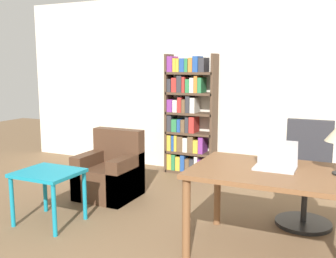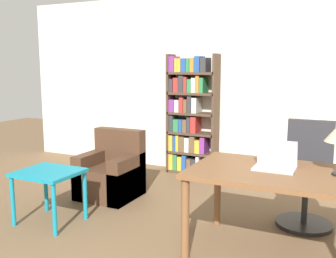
{
  "view_description": "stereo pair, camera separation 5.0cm",
  "coord_description": "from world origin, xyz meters",
  "px_view_note": "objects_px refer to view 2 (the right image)",
  "views": [
    {
      "loc": [
        1.32,
        -1.12,
        1.64
      ],
      "look_at": [
        -0.34,
        2.4,
        1.01
      ],
      "focal_mm": 42.0,
      "sensor_mm": 36.0,
      "label": 1
    },
    {
      "loc": [
        1.36,
        -1.1,
        1.64
      ],
      "look_at": [
        -0.34,
        2.4,
        1.01
      ],
      "focal_mm": 42.0,
      "sensor_mm": 36.0,
      "label": 2
    }
  ],
  "objects_px": {
    "laptop": "(275,163)",
    "armchair": "(111,174)",
    "bookshelf": "(189,117)",
    "office_chair": "(307,180)",
    "desk": "(278,182)",
    "side_table_blue": "(49,179)"
  },
  "relations": [
    {
      "from": "office_chair",
      "to": "armchair",
      "type": "height_order",
      "value": "office_chair"
    },
    {
      "from": "desk",
      "to": "office_chair",
      "type": "bearing_deg",
      "value": 80.36
    },
    {
      "from": "office_chair",
      "to": "side_table_blue",
      "type": "distance_m",
      "value": 2.68
    },
    {
      "from": "armchair",
      "to": "desk",
      "type": "bearing_deg",
      "value": -17.53
    },
    {
      "from": "office_chair",
      "to": "armchair",
      "type": "relative_size",
      "value": 1.3
    },
    {
      "from": "armchair",
      "to": "bookshelf",
      "type": "relative_size",
      "value": 0.46
    },
    {
      "from": "office_chair",
      "to": "bookshelf",
      "type": "height_order",
      "value": "bookshelf"
    },
    {
      "from": "laptop",
      "to": "office_chair",
      "type": "bearing_deg",
      "value": 76.63
    },
    {
      "from": "office_chair",
      "to": "side_table_blue",
      "type": "height_order",
      "value": "office_chair"
    },
    {
      "from": "desk",
      "to": "armchair",
      "type": "relative_size",
      "value": 1.77
    },
    {
      "from": "side_table_blue",
      "to": "armchair",
      "type": "height_order",
      "value": "armchair"
    },
    {
      "from": "laptop",
      "to": "side_table_blue",
      "type": "relative_size",
      "value": 0.56
    },
    {
      "from": "laptop",
      "to": "armchair",
      "type": "xyz_separation_m",
      "value": [
        -2.13,
        0.63,
        -0.53
      ]
    },
    {
      "from": "desk",
      "to": "office_chair",
      "type": "distance_m",
      "value": 0.88
    },
    {
      "from": "side_table_blue",
      "to": "laptop",
      "type": "bearing_deg",
      "value": 9.09
    },
    {
      "from": "armchair",
      "to": "bookshelf",
      "type": "bearing_deg",
      "value": 72.79
    },
    {
      "from": "desk",
      "to": "laptop",
      "type": "distance_m",
      "value": 0.17
    },
    {
      "from": "laptop",
      "to": "office_chair",
      "type": "xyz_separation_m",
      "value": [
        0.19,
        0.79,
        -0.34
      ]
    },
    {
      "from": "desk",
      "to": "bookshelf",
      "type": "height_order",
      "value": "bookshelf"
    },
    {
      "from": "armchair",
      "to": "side_table_blue",
      "type": "bearing_deg",
      "value": -96.09
    },
    {
      "from": "side_table_blue",
      "to": "bookshelf",
      "type": "distance_m",
      "value": 2.53
    },
    {
      "from": "laptop",
      "to": "side_table_blue",
      "type": "height_order",
      "value": "laptop"
    }
  ]
}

